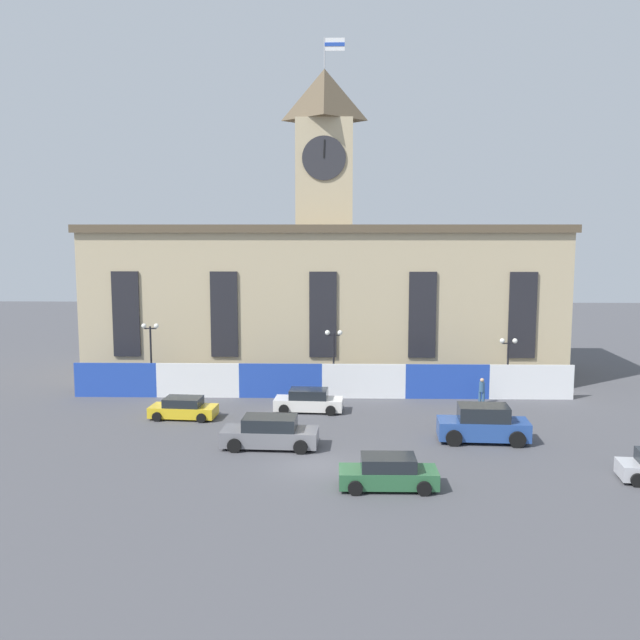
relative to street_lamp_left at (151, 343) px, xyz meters
The scene contains 12 objects.
ground_plane 19.95m from the street_lamp_left, 50.75° to the right, with size 160.00×160.00×0.00m, color #4C4C51.
civic_building 15.27m from the street_lamp_left, 34.17° to the left, with size 37.72×12.37×27.06m.
banner_fence 12.67m from the street_lamp_left, ahead, with size 35.61×0.12×2.48m.
street_lamp_left is the anchor object (origin of this frame).
street_lamp_center 13.22m from the street_lamp_left, ahead, with size 1.26×0.36×4.81m.
street_lamp_far_right 25.69m from the street_lamp_left, ahead, with size 1.26×0.36×4.27m.
car_blue_van 24.48m from the street_lamp_left, 26.42° to the right, with size 5.20×2.60×2.10m.
car_white_taxi 12.77m from the street_lamp_left, 20.78° to the right, with size 4.61×2.37×1.50m.
car_yellow_coupe 7.90m from the street_lamp_left, 59.82° to the right, with size 4.34×2.41×1.35m.
car_gray_pickup 15.91m from the street_lamp_left, 51.42° to the right, with size 5.40×2.58×1.75m.
car_green_wagon 24.40m from the street_lamp_left, 49.09° to the right, with size 4.61×2.15×1.55m.
pedestrian 23.73m from the street_lamp_left, ahead, with size 0.50×0.50×1.79m.
Camera 1 is at (1.02, -35.23, 12.13)m, focal length 40.00 mm.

